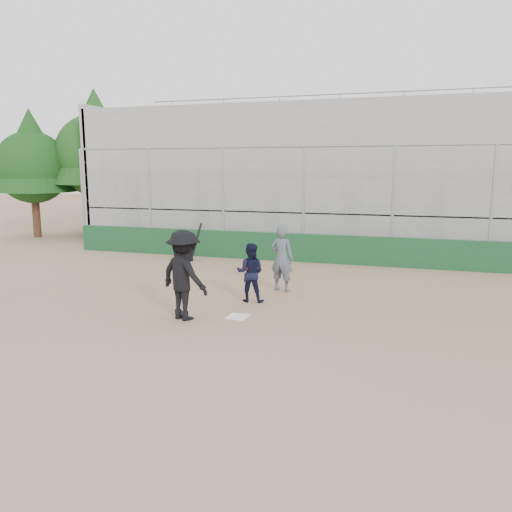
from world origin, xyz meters
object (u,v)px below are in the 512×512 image
(batter_at_plate, at_px, (184,275))
(equipment_bag, at_px, (184,257))
(catcher_crouched, at_px, (250,282))
(umpire, at_px, (282,262))

(batter_at_plate, distance_m, equipment_bag, 7.06)
(catcher_crouched, xyz_separation_m, equipment_bag, (-3.97, 4.54, -0.36))
(batter_at_plate, bearing_deg, catcher_crouched, 62.23)
(batter_at_plate, bearing_deg, equipment_bag, 115.62)
(umpire, distance_m, equipment_bag, 5.52)
(catcher_crouched, distance_m, equipment_bag, 6.04)
(batter_at_plate, height_order, equipment_bag, batter_at_plate)
(batter_at_plate, relative_size, equipment_bag, 2.95)
(catcher_crouched, relative_size, equipment_bag, 1.42)
(batter_at_plate, xyz_separation_m, catcher_crouched, (0.94, 1.78, -0.49))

